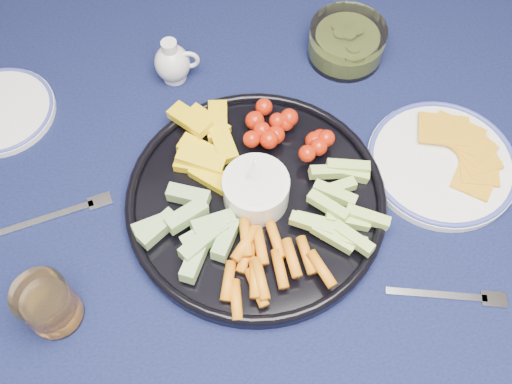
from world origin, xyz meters
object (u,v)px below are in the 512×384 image
object	(u,v)px
side_plate_extra	(0,111)
pickle_bowl	(346,43)
dining_table	(210,231)
juice_tumbler	(50,306)
creamer_pitcher	(173,63)
crudite_platter	(255,198)
cheese_plate	(443,162)

from	to	relation	value
side_plate_extra	pickle_bowl	bearing A→B (deg)	-3.30
dining_table	juice_tumbler	distance (m)	0.28
dining_table	creamer_pitcher	size ratio (longest dim) A/B	20.47
crudite_platter	side_plate_extra	size ratio (longest dim) A/B	2.16
dining_table	pickle_bowl	world-z (taller)	pickle_bowl
creamer_pitcher	side_plate_extra	size ratio (longest dim) A/B	0.46
dining_table	juice_tumbler	world-z (taller)	juice_tumbler
dining_table	juice_tumbler	bearing A→B (deg)	-155.13
cheese_plate	juice_tumbler	world-z (taller)	juice_tumbler
crudite_platter	cheese_plate	world-z (taller)	crudite_platter
pickle_bowl	cheese_plate	world-z (taller)	pickle_bowl
cheese_plate	side_plate_extra	world-z (taller)	cheese_plate
side_plate_extra	juice_tumbler	bearing A→B (deg)	-81.94
crudite_platter	juice_tumbler	bearing A→B (deg)	-163.80
creamer_pitcher	pickle_bowl	world-z (taller)	creamer_pitcher
pickle_bowl	side_plate_extra	bearing A→B (deg)	176.70
cheese_plate	side_plate_extra	size ratio (longest dim) A/B	1.30
crudite_platter	juice_tumbler	xyz separation A→B (m)	(-0.30, -0.09, 0.01)
dining_table	crudite_platter	bearing A→B (deg)	-15.59
cheese_plate	creamer_pitcher	bearing A→B (deg)	141.22
dining_table	side_plate_extra	world-z (taller)	side_plate_extra
crudite_platter	pickle_bowl	size ratio (longest dim) A/B	2.94
dining_table	creamer_pitcher	distance (m)	0.28
creamer_pitcher	cheese_plate	bearing A→B (deg)	-38.78
pickle_bowl	cheese_plate	xyz separation A→B (m)	(0.06, -0.25, -0.02)
pickle_bowl	dining_table	bearing A→B (deg)	-143.46
side_plate_extra	crudite_platter	bearing A→B (deg)	-38.20
cheese_plate	side_plate_extra	bearing A→B (deg)	155.91
dining_table	creamer_pitcher	world-z (taller)	creamer_pitcher
pickle_bowl	side_plate_extra	world-z (taller)	pickle_bowl
dining_table	pickle_bowl	distance (m)	0.39
dining_table	cheese_plate	xyz separation A→B (m)	(0.36, -0.03, 0.10)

